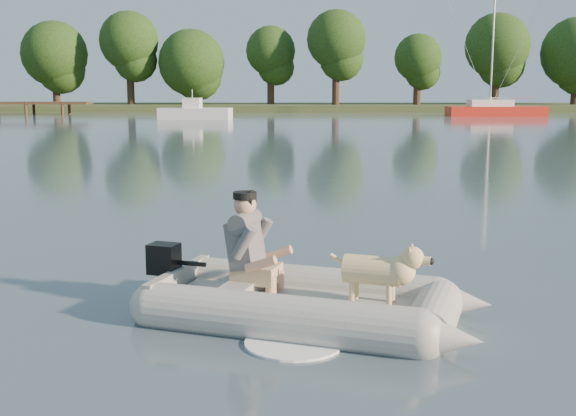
{
  "coord_description": "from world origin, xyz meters",
  "views": [
    {
      "loc": [
        0.28,
        -7.83,
        2.46
      ],
      "look_at": [
        0.13,
        2.13,
        0.75
      ],
      "focal_mm": 45.0,
      "sensor_mm": 36.0,
      "label": 1
    }
  ],
  "objects_px": {
    "dinghy": "(309,264)",
    "dog": "(372,275)",
    "motorboat": "(195,105)",
    "sailboat": "(495,110)",
    "man": "(247,241)"
  },
  "relations": [
    {
      "from": "dog",
      "to": "motorboat",
      "type": "height_order",
      "value": "motorboat"
    },
    {
      "from": "dinghy",
      "to": "dog",
      "type": "xyz_separation_m",
      "value": [
        0.65,
        -0.15,
        -0.08
      ]
    },
    {
      "from": "dog",
      "to": "motorboat",
      "type": "bearing_deg",
      "value": 118.26
    },
    {
      "from": "motorboat",
      "to": "sailboat",
      "type": "bearing_deg",
      "value": 19.68
    },
    {
      "from": "dog",
      "to": "motorboat",
      "type": "distance_m",
      "value": 45.25
    },
    {
      "from": "motorboat",
      "to": "dog",
      "type": "bearing_deg",
      "value": -74.39
    },
    {
      "from": "dinghy",
      "to": "dog",
      "type": "distance_m",
      "value": 0.67
    },
    {
      "from": "dinghy",
      "to": "motorboat",
      "type": "relative_size",
      "value": 0.94
    },
    {
      "from": "man",
      "to": "dog",
      "type": "relative_size",
      "value": 1.16
    },
    {
      "from": "sailboat",
      "to": "dog",
      "type": "bearing_deg",
      "value": -108.54
    },
    {
      "from": "man",
      "to": "motorboat",
      "type": "relative_size",
      "value": 0.21
    },
    {
      "from": "man",
      "to": "sailboat",
      "type": "distance_m",
      "value": 52.46
    },
    {
      "from": "dinghy",
      "to": "sailboat",
      "type": "height_order",
      "value": "sailboat"
    },
    {
      "from": "man",
      "to": "motorboat",
      "type": "distance_m",
      "value": 44.61
    },
    {
      "from": "dinghy",
      "to": "dog",
      "type": "height_order",
      "value": "dinghy"
    }
  ]
}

